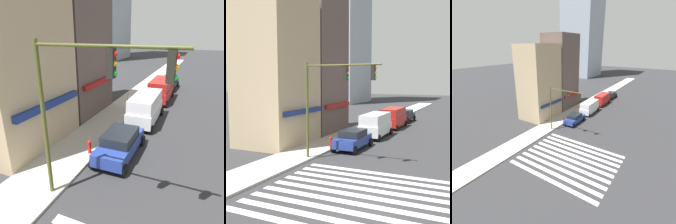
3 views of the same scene
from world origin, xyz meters
The scene contains 8 objects.
storefront_row centered at (12.04, 11.50, 6.88)m, with size 13.18×5.30×14.67m.
traffic_signal centered at (5.06, 4.48, 4.95)m, with size 0.32×5.50×6.84m.
sedan_blue centered at (9.38, 4.70, 0.84)m, with size 4.43×2.02×1.59m.
van_white centered at (15.14, 4.70, 1.29)m, with size 5.05×2.22×2.34m.
van_red centered at (21.60, 4.70, 1.29)m, with size 5.01×2.22×2.34m.
sedan_black centered at (27.51, 4.70, 0.84)m, with size 4.40×2.02×1.59m.
pedestrian_white_shirt centered at (16.55, 6.63, 1.07)m, with size 0.32×0.32×1.77m.
fire_hydrant centered at (8.70, 6.40, 0.61)m, with size 0.24×0.24×0.84m.
Camera 1 is at (-1.43, 0.65, 7.05)m, focal length 35.00 mm.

